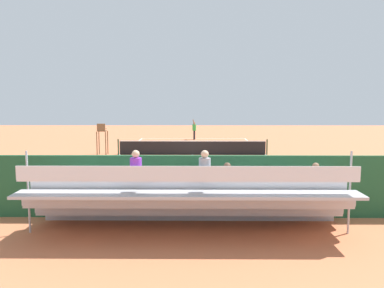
{
  "coord_description": "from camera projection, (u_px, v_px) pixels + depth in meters",
  "views": [
    {
      "loc": [
        -0.19,
        25.94,
        3.75
      ],
      "look_at": [
        0.0,
        4.0,
        1.2
      ],
      "focal_mm": 35.71,
      "sensor_mm": 36.0,
      "label": 1
    }
  ],
  "objects": [
    {
      "name": "ground_plane",
      "position": [
        193.0,
        155.0,
        26.2
      ],
      "size": [
        60.0,
        60.0,
        0.0
      ],
      "primitive_type": "plane",
      "color": "#CC7047"
    },
    {
      "name": "court_line_markings",
      "position": [
        193.0,
        154.0,
        26.23
      ],
      "size": [
        10.1,
        22.2,
        0.01
      ],
      "color": "white",
      "rests_on": "ground"
    },
    {
      "name": "tennis_net",
      "position": [
        193.0,
        147.0,
        26.14
      ],
      "size": [
        10.3,
        0.1,
        1.07
      ],
      "color": "black",
      "rests_on": "ground"
    },
    {
      "name": "backdrop_wall",
      "position": [
        189.0,
        186.0,
        12.18
      ],
      "size": [
        18.0,
        0.16,
        2.0
      ],
      "primitive_type": "cube",
      "color": "#235633",
      "rests_on": "ground"
    },
    {
      "name": "bleacher_stand",
      "position": [
        191.0,
        200.0,
        10.84
      ],
      "size": [
        9.06,
        2.4,
        2.48
      ],
      "color": "#B2B2B7",
      "rests_on": "ground"
    },
    {
      "name": "umpire_chair",
      "position": [
        102.0,
        136.0,
        26.08
      ],
      "size": [
        0.67,
        0.67,
        2.14
      ],
      "color": "brown",
      "rests_on": "ground"
    },
    {
      "name": "courtside_bench",
      "position": [
        273.0,
        194.0,
        12.93
      ],
      "size": [
        1.8,
        0.4,
        0.93
      ],
      "color": "#234C2D",
      "rests_on": "ground"
    },
    {
      "name": "equipment_bag",
      "position": [
        224.0,
        206.0,
        12.86
      ],
      "size": [
        0.9,
        0.36,
        0.36
      ],
      "primitive_type": "cube",
      "color": "black",
      "rests_on": "ground"
    },
    {
      "name": "tennis_player",
      "position": [
        194.0,
        129.0,
        36.0
      ],
      "size": [
        0.42,
        0.55,
        1.93
      ],
      "color": "black",
      "rests_on": "ground"
    },
    {
      "name": "tennis_racket",
      "position": [
        188.0,
        140.0,
        35.82
      ],
      "size": [
        0.59,
        0.38,
        0.03
      ],
      "color": "black",
      "rests_on": "ground"
    },
    {
      "name": "tennis_ball_near",
      "position": [
        184.0,
        144.0,
        32.38
      ],
      "size": [
        0.07,
        0.07,
        0.07
      ],
      "primitive_type": "sphere",
      "color": "#CCDB33",
      "rests_on": "ground"
    }
  ]
}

